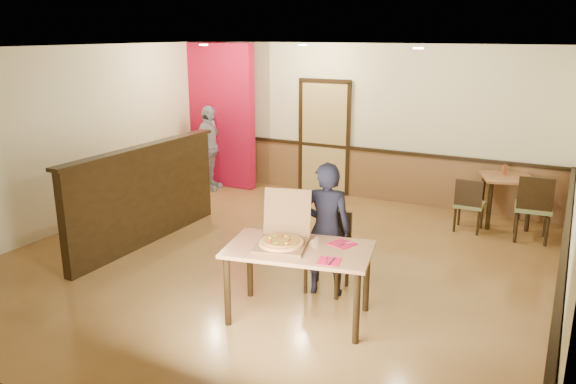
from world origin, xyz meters
name	(u,v)px	position (x,y,z in m)	size (l,w,h in m)	color
floor	(274,262)	(0.00, 0.00, 0.00)	(7.00, 7.00, 0.00)	#A77C41
ceiling	(272,48)	(0.00, 0.00, 2.80)	(7.00, 7.00, 0.00)	black
wall_back	(366,123)	(0.00, 3.50, 1.40)	(7.00, 7.00, 0.00)	#F9F5C2
wall_left	(76,138)	(-3.50, 0.00, 1.40)	(7.00, 7.00, 0.00)	#F9F5C2
wainscot_back	(363,174)	(0.00, 3.47, 0.45)	(7.00, 0.04, 0.90)	brown
chair_rail_back	(364,149)	(0.00, 3.45, 0.92)	(7.00, 0.06, 0.06)	black
wainscot_right	(561,282)	(3.47, 0.00, 0.45)	(0.04, 7.00, 0.90)	brown
chair_rail_right	(565,240)	(3.45, 0.00, 0.92)	(0.06, 7.00, 0.06)	black
back_door	(324,138)	(-0.80, 3.46, 1.05)	(0.90, 0.06, 2.10)	#D2B76B
booth_partition	(145,194)	(-2.00, -0.20, 0.74)	(0.20, 3.10, 1.44)	black
red_accent_panel	(217,116)	(-2.90, 3.00, 1.40)	(1.60, 0.20, 2.78)	#AA0C2D
spot_a	(204,45)	(-2.30, 1.80, 2.78)	(0.14, 0.14, 0.02)	#FFD5B2
spot_b	(303,45)	(-0.80, 2.50, 2.78)	(0.14, 0.14, 0.02)	#FFD5B2
spot_c	(418,48)	(1.40, 1.50, 2.78)	(0.14, 0.14, 0.02)	#FFD5B2
main_table	(299,257)	(0.98, -1.22, 0.70)	(1.66, 1.16, 0.81)	#BB804F
diner_chair	(329,248)	(0.97, -0.38, 0.51)	(0.49, 0.49, 0.94)	olive
side_chair_left	(469,203)	(2.09, 2.44, 0.47)	(0.42, 0.42, 0.85)	olive
side_chair_right	(534,206)	(3.00, 2.43, 0.55)	(0.55, 0.55, 1.01)	olive
side_table	(506,187)	(2.54, 3.05, 0.62)	(0.95, 0.95, 0.80)	#BB804F
diner	(326,229)	(0.99, -0.53, 0.80)	(0.58, 0.38, 1.59)	black
passerby	(209,148)	(-2.86, 2.61, 0.82)	(0.96, 0.40, 1.64)	#9D9CA4
pizza_box	(282,239)	(0.80, -1.25, 0.88)	(0.66, 0.72, 0.55)	brown
pizza	(281,243)	(0.81, -1.30, 0.87)	(0.47, 0.47, 0.03)	#CA8A49
napkin_near	(329,261)	(1.41, -1.41, 0.82)	(0.26, 0.26, 0.01)	red
napkin_far	(342,244)	(1.34, -0.91, 0.82)	(0.31, 0.31, 0.01)	red
condiment	(504,170)	(2.47, 3.13, 0.88)	(0.06, 0.06, 0.16)	brown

